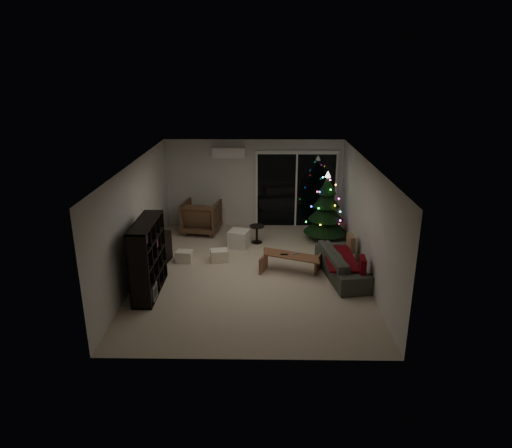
{
  "coord_description": "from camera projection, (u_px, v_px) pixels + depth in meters",
  "views": [
    {
      "loc": [
        0.25,
        -9.39,
        4.42
      ],
      "look_at": [
        0.1,
        0.3,
        1.05
      ],
      "focal_mm": 32.0,
      "sensor_mm": 36.0,
      "label": 1
    }
  ],
  "objects": [
    {
      "name": "ottoman",
      "position": [
        239.0,
        238.0,
        11.73
      ],
      "size": [
        0.6,
        0.6,
        0.43
      ],
      "primitive_type": "cube",
      "rotation": [
        0.0,
        0.0,
        -0.29
      ],
      "color": "silver",
      "rests_on": "floor"
    },
    {
      "name": "coffee_table",
      "position": [
        291.0,
        263.0,
        10.29
      ],
      "size": [
        1.37,
        0.9,
        0.41
      ],
      "primitive_type": null,
      "rotation": [
        0.0,
        0.0,
        -0.38
      ],
      "color": "#A26C4B",
      "rests_on": "floor"
    },
    {
      "name": "cushion_a",
      "position": [
        351.0,
        243.0,
        10.57
      ],
      "size": [
        0.15,
        0.39,
        0.39
      ],
      "primitive_type": "cube",
      "rotation": [
        0.0,
        0.0,
        0.09
      ],
      "color": "#937951",
      "rests_on": "sofa"
    },
    {
      "name": "remote_a",
      "position": [
        284.0,
        254.0,
        10.22
      ],
      "size": [
        0.16,
        0.05,
        0.02
      ],
      "primitive_type": "cube",
      "color": "black",
      "rests_on": "coffee_table"
    },
    {
      "name": "bookshelf",
      "position": [
        139.0,
        257.0,
        9.19
      ],
      "size": [
        0.77,
        1.58,
        1.53
      ],
      "primitive_type": null,
      "rotation": [
        0.0,
        0.0,
        0.26
      ],
      "color": "black",
      "rests_on": "floor"
    },
    {
      "name": "cardboard_box_b",
      "position": [
        219.0,
        255.0,
        10.86
      ],
      "size": [
        0.46,
        0.38,
        0.28
      ],
      "primitive_type": "cube",
      "rotation": [
        0.0,
        0.0,
        0.2
      ],
      "color": "white",
      "rests_on": "floor"
    },
    {
      "name": "cushion_b",
      "position": [
        362.0,
        266.0,
        9.35
      ],
      "size": [
        0.14,
        0.39,
        0.39
      ],
      "primitive_type": "cube",
      "rotation": [
        0.0,
        0.0,
        -0.07
      ],
      "color": "#69060A",
      "rests_on": "sofa"
    },
    {
      "name": "remote_b",
      "position": [
        295.0,
        254.0,
        10.26
      ],
      "size": [
        0.16,
        0.09,
        0.02
      ],
      "primitive_type": "cube",
      "rotation": [
        0.0,
        0.0,
        0.35
      ],
      "color": "slate",
      "rests_on": "coffee_table"
    },
    {
      "name": "stereo",
      "position": [
        153.0,
        235.0,
        10.36
      ],
      "size": [
        0.36,
        0.43,
        0.15
      ],
      "primitive_type": "cube",
      "color": "black",
      "rests_on": "media_cabinet"
    },
    {
      "name": "floor_lamp",
      "position": [
        213.0,
        192.0,
        13.19
      ],
      "size": [
        0.31,
        0.31,
        1.91
      ],
      "primitive_type": "cylinder",
      "color": "black",
      "rests_on": "floor"
    },
    {
      "name": "sofa_throw",
      "position": [
        340.0,
        258.0,
        10.0
      ],
      "size": [
        0.63,
        1.45,
        0.05
      ],
      "primitive_type": "cube",
      "color": "#69060A",
      "rests_on": "sofa"
    },
    {
      "name": "sofa",
      "position": [
        344.0,
        264.0,
        10.04
      ],
      "size": [
        1.09,
        2.11,
        0.59
      ],
      "primitive_type": "imported",
      "rotation": [
        0.0,
        0.0,
        1.73
      ],
      "color": "#4F534C",
      "rests_on": "floor"
    },
    {
      "name": "media_cabinet",
      "position": [
        154.0,
        252.0,
        10.5
      ],
      "size": [
        0.64,
        1.2,
        0.71
      ],
      "primitive_type": "cube",
      "rotation": [
        0.0,
        0.0,
        -0.19
      ],
      "color": "black",
      "rests_on": "floor"
    },
    {
      "name": "room",
      "position": [
        271.0,
        210.0,
        11.39
      ],
      "size": [
        6.5,
        7.51,
        2.6
      ],
      "color": "beige",
      "rests_on": "ground"
    },
    {
      "name": "side_table",
      "position": [
        257.0,
        234.0,
        11.97
      ],
      "size": [
        0.44,
        0.44,
        0.48
      ],
      "primitive_type": "cylinder",
      "rotation": [
        0.0,
        0.0,
        -0.17
      ],
      "color": "black",
      "rests_on": "floor"
    },
    {
      "name": "cardboard_box_a",
      "position": [
        184.0,
        256.0,
        10.84
      ],
      "size": [
        0.4,
        0.32,
        0.27
      ],
      "primitive_type": "cube",
      "rotation": [
        0.0,
        0.0,
        -0.08
      ],
      "color": "white",
      "rests_on": "floor"
    },
    {
      "name": "armchair",
      "position": [
        201.0,
        217.0,
        12.65
      ],
      "size": [
        1.1,
        1.12,
        0.9
      ],
      "primitive_type": "imported",
      "rotation": [
        0.0,
        0.0,
        2.99
      ],
      "color": "brown",
      "rests_on": "floor"
    },
    {
      "name": "christmas_tree",
      "position": [
        326.0,
        206.0,
        11.98
      ],
      "size": [
        1.36,
        1.36,
        1.86
      ],
      "primitive_type": "cone",
      "rotation": [
        0.0,
        0.0,
        0.2
      ],
      "color": "black",
      "rests_on": "floor"
    }
  ]
}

